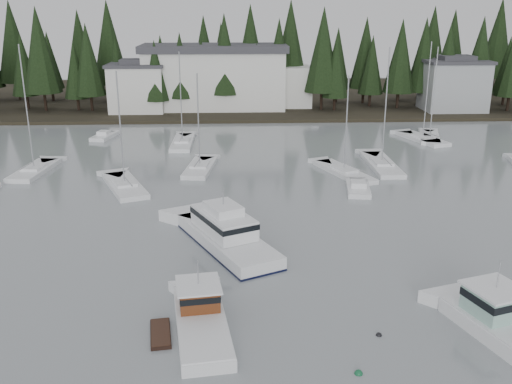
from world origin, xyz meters
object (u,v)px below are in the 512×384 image
lobster_boat_teal (510,331)px  sailboat_2 (381,166)px  sailboat_7 (183,144)px  sailboat_4 (200,169)px  runabout_3 (104,137)px  house_east_a (454,84)px  house_west (137,87)px  sailboat_8 (125,187)px  runabout_1 (358,190)px  sailboat_0 (423,140)px  sailboat_11 (34,172)px  lobster_boat_brown (200,320)px  sailboat_12 (429,138)px  cabin_cruiser_center (226,236)px  sailboat_1 (344,174)px  harbor_inn (226,77)px

lobster_boat_teal → sailboat_2: size_ratio=0.68×
sailboat_2 → sailboat_7: 26.75m
sailboat_4 → runabout_3: bearing=47.5°
house_east_a → house_west: bearing=178.9°
house_east_a → runabout_3: size_ratio=1.96×
sailboat_4 → sailboat_8: sailboat_8 is taller
runabout_1 → runabout_3: size_ratio=1.04×
sailboat_0 → sailboat_2: size_ratio=0.99×
sailboat_2 → sailboat_4: 20.88m
sailboat_2 → sailboat_11: sailboat_11 is taller
lobster_boat_brown → runabout_1: (14.57, 24.93, -0.34)m
house_west → sailboat_2: (33.08, -35.20, -4.59)m
lobster_boat_teal → sailboat_12: bearing=-32.0°
cabin_cruiser_center → sailboat_8: 18.34m
house_west → runabout_1: 52.69m
lobster_boat_brown → sailboat_7: bearing=-2.2°
cabin_cruiser_center → sailboat_4: bearing=-17.8°
cabin_cruiser_center → sailboat_8: size_ratio=0.99×
sailboat_12 → sailboat_7: bearing=109.2°
house_east_a → sailboat_2: (-20.92, -34.20, -4.84)m
sailboat_1 → sailboat_7: sailboat_7 is taller
cabin_cruiser_center → lobster_boat_teal: size_ratio=1.27×
lobster_boat_teal → runabout_3: bearing=14.2°
sailboat_0 → sailboat_1: size_ratio=1.22×
runabout_3 → sailboat_1: bearing=-110.1°
sailboat_4 → sailboat_8: (-7.30, -6.47, 0.00)m
sailboat_8 → runabout_1: 23.61m
house_east_a → sailboat_2: size_ratio=0.76×
harbor_inn → sailboat_1: bearing=-72.4°
sailboat_1 → runabout_3: size_ratio=2.09×
sailboat_1 → sailboat_4: sailboat_4 is taller
harbor_inn → runabout_1: (13.38, -47.47, -5.64)m
lobster_boat_brown → sailboat_11: 38.72m
house_east_a → lobster_boat_teal: bearing=-108.2°
lobster_boat_brown → sailboat_12: size_ratio=0.67×
lobster_boat_brown → sailboat_4: 33.43m
sailboat_7 → runabout_1: (19.15, -21.12, 0.07)m
sailboat_7 → harbor_inn: bearing=-11.6°
sailboat_2 → sailboat_4: sailboat_2 is taller
runabout_1 → runabout_3: (-30.48, 25.48, 0.00)m
sailboat_12 → lobster_boat_teal: bearing=-177.7°
house_east_a → harbor_inn: size_ratio=0.36×
sailboat_2 → sailboat_4: (-20.88, -0.48, -0.01)m
lobster_boat_teal → sailboat_11: 51.19m
sailboat_11 → sailboat_8: bearing=-113.5°
house_east_a → sailboat_1: sailboat_1 is taller
lobster_boat_brown → sailboat_12: bearing=-39.7°
sailboat_1 → sailboat_11: (-34.33, 2.15, 0.03)m
sailboat_4 → sailboat_1: bearing=-91.0°
cabin_cruiser_center → sailboat_2: (17.78, 22.04, -0.69)m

